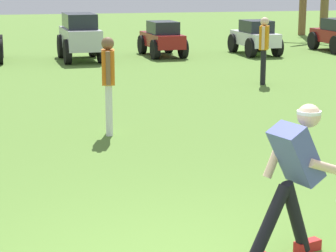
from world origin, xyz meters
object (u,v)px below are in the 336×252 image
Objects in this scene: teammate_midfield at (108,76)px; parked_car_slot_d at (162,38)px; frisbee_thrower at (294,173)px; parked_car_slot_c at (80,36)px; teammate_near_sideline at (264,44)px; parked_car_slot_e at (255,37)px.

teammate_midfield reaches higher than parked_car_slot_d.
frisbee_thrower is 14.65m from parked_car_slot_c.
parked_car_slot_c is 2.69m from parked_car_slot_d.
teammate_near_sideline is 5.93m from teammate_midfield.
parked_car_slot_d is at bearing 72.59° from teammate_midfield.
parked_car_slot_c is 1.07× the size of parked_car_slot_e.
parked_car_slot_e is at bearing -4.33° from parked_car_slot_d.
teammate_midfield is (-4.24, -4.14, 0.00)m from teammate_near_sideline.
teammate_near_sideline is at bearing 70.16° from frisbee_thrower.
teammate_near_sideline is 0.65× the size of parked_car_slot_c.
teammate_midfield is 9.63m from parked_car_slot_c.
frisbee_thrower is 0.62× the size of parked_car_slot_d.
frisbee_thrower is 9.75m from teammate_near_sideline.
frisbee_thrower is at bearing -109.47° from parked_car_slot_e.
teammate_near_sideline is at bearing -55.84° from parked_car_slot_c.
teammate_near_sideline reaches higher than parked_car_slot_e.
frisbee_thrower is 0.62× the size of parked_car_slot_e.
teammate_midfield reaches higher than frisbee_thrower.
parked_car_slot_d is 3.04m from parked_car_slot_e.
teammate_midfield is at bearing -122.13° from parked_car_slot_e.
parked_car_slot_e is at bearing 70.53° from frisbee_thrower.
parked_car_slot_d is (3.17, 10.10, -0.38)m from teammate_midfield.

